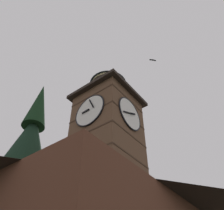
{
  "coord_description": "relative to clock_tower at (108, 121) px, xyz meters",
  "views": [
    {
      "loc": [
        9.41,
        6.67,
        1.36
      ],
      "look_at": [
        -1.62,
        -1.76,
        13.84
      ],
      "focal_mm": 39.67,
      "sensor_mm": 36.0,
      "label": 1
    }
  ],
  "objects": [
    {
      "name": "clock_tower",
      "position": [
        0.0,
        0.0,
        0.0
      ],
      "size": [
        4.37,
        4.37,
        9.42
      ],
      "color": "brown",
      "rests_on": "building_main"
    },
    {
      "name": "pine_tree_behind",
      "position": [
        0.83,
        -7.89,
        -4.31
      ],
      "size": [
        6.87,
        6.87,
        20.0
      ],
      "color": "#473323",
      "rests_on": "ground_plane"
    },
    {
      "name": "flying_bird_high",
      "position": [
        -4.72,
        2.15,
        10.08
      ],
      "size": [
        0.62,
        0.57,
        0.1
      ],
      "color": "black"
    }
  ]
}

